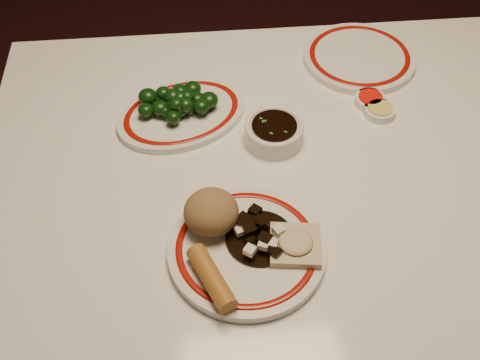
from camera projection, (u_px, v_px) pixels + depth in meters
name	position (u px, v px, depth m)	size (l,w,h in m)	color
ground	(278.00, 346.00, 1.70)	(7.00, 7.00, 0.00)	black
dining_table	(294.00, 197.00, 1.21)	(1.20, 0.90, 0.75)	white
main_plate	(247.00, 250.00, 1.00)	(0.34, 0.34, 0.02)	silver
rice_mound	(211.00, 212.00, 1.00)	(0.09, 0.09, 0.07)	olive
spring_roll	(212.00, 278.00, 0.93)	(0.03, 0.03, 0.12)	#AF702B
fried_wonton	(296.00, 244.00, 0.98)	(0.09, 0.09, 0.02)	#C9B48E
stirfry_heap	(257.00, 233.00, 1.00)	(0.12, 0.12, 0.03)	black
broccoli_plate	(182.00, 114.00, 1.22)	(0.33, 0.31, 0.02)	silver
broccoli_pile	(178.00, 101.00, 1.20)	(0.16, 0.11, 0.05)	#23471C
soy_bowl	(274.00, 133.00, 1.17)	(0.11, 0.11, 0.04)	silver
sweet_sour_dish	(370.00, 100.00, 1.25)	(0.06, 0.06, 0.02)	silver
mustard_dish	(379.00, 111.00, 1.23)	(0.06, 0.06, 0.02)	silver
far_plate	(359.00, 57.00, 1.35)	(0.32, 0.32, 0.02)	silver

